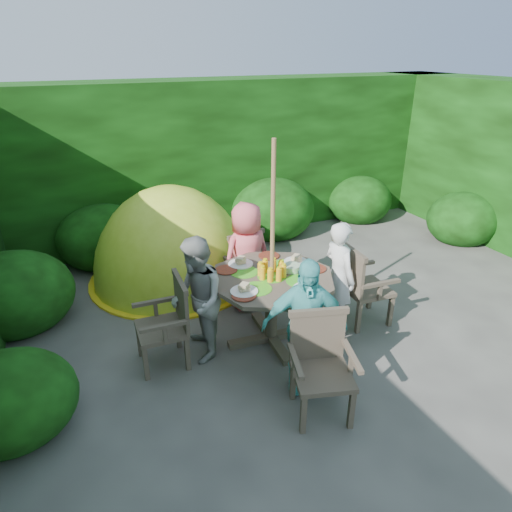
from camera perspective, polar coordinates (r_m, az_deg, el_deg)
name	(u,v)px	position (r m, az deg, el deg)	size (l,w,h in m)	color
ground	(359,346)	(5.17, 12.72, -10.88)	(60.00, 60.00, 0.00)	#44413C
hedge_enclosure	(303,201)	(5.60, 5.87, 6.85)	(9.00, 9.00, 2.50)	black
patio_table	(272,287)	(4.80, 2.02, -3.87)	(1.45, 1.45, 0.94)	#41362A
parasol_pole	(272,249)	(4.61, 2.05, 0.93)	(0.04, 0.04, 2.20)	olive
garden_chair_right	(361,284)	(5.34, 12.97, -3.46)	(0.53, 0.58, 0.92)	#41362A
garden_chair_left	(168,322)	(4.65, -10.90, -8.06)	(0.50, 0.55, 0.88)	#41362A
garden_chair_back	(241,261)	(5.82, -1.93, -0.64)	(0.59, 0.54, 0.87)	#41362A
garden_chair_front	(321,363)	(4.07, 8.07, -13.11)	(0.65, 0.60, 0.89)	#41362A
child_right	(339,277)	(5.13, 10.30, -2.56)	(0.47, 0.31, 1.28)	silver
child_left	(197,300)	(4.60, -7.37, -5.50)	(0.64, 0.50, 1.32)	#989994
child_back	(247,256)	(5.47, -1.14, -0.03)	(0.65, 0.42, 1.34)	#F2646C
child_front	(305,326)	(4.17, 6.09, -8.74)	(0.78, 0.33, 1.33)	#53C3C1
dome_tent	(174,278)	(6.51, -10.18, -2.72)	(2.55, 2.55, 2.62)	#AEC626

